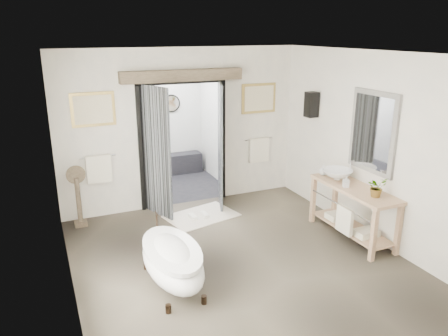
{
  "coord_description": "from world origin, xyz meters",
  "views": [
    {
      "loc": [
        -2.43,
        -4.97,
        3.17
      ],
      "look_at": [
        0.0,
        0.6,
        1.25
      ],
      "focal_mm": 35.0,
      "sensor_mm": 36.0,
      "label": 1
    }
  ],
  "objects_px": {
    "vanity": "(352,208)",
    "basin": "(337,175)",
    "clawfoot_tub": "(172,260)",
    "rug": "(202,216)"
  },
  "relations": [
    {
      "from": "vanity",
      "to": "basin",
      "type": "xyz_separation_m",
      "value": [
        -0.01,
        0.42,
        0.43
      ]
    },
    {
      "from": "clawfoot_tub",
      "to": "basin",
      "type": "xyz_separation_m",
      "value": [
        3.0,
        0.61,
        0.57
      ]
    },
    {
      "from": "clawfoot_tub",
      "to": "vanity",
      "type": "bearing_deg",
      "value": 3.64
    },
    {
      "from": "vanity",
      "to": "clawfoot_tub",
      "type": "bearing_deg",
      "value": -176.36
    },
    {
      "from": "clawfoot_tub",
      "to": "basin",
      "type": "bearing_deg",
      "value": 11.51
    },
    {
      "from": "basin",
      "to": "rug",
      "type": "bearing_deg",
      "value": 162.03
    },
    {
      "from": "rug",
      "to": "basin",
      "type": "relative_size",
      "value": 2.45
    },
    {
      "from": "rug",
      "to": "basin",
      "type": "bearing_deg",
      "value": -34.88
    },
    {
      "from": "vanity",
      "to": "basin",
      "type": "distance_m",
      "value": 0.6
    },
    {
      "from": "clawfoot_tub",
      "to": "rug",
      "type": "bearing_deg",
      "value": 59.65
    }
  ]
}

